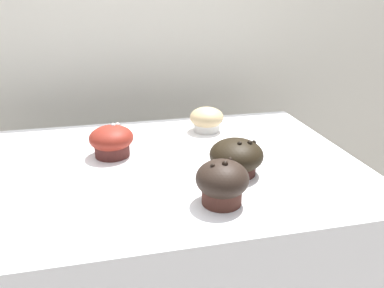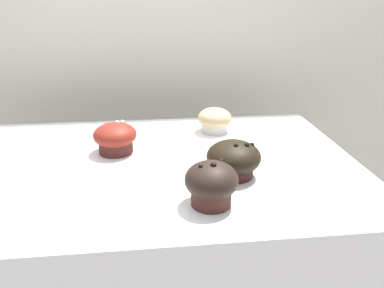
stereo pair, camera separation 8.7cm
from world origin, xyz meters
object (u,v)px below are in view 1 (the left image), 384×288
object	(u,v)px
muffin_front_left	(207,119)
muffin_front_center	(236,157)
muffin_back_left	(222,182)
muffin_back_right	(112,141)

from	to	relation	value
muffin_front_left	muffin_front_center	bearing A→B (deg)	-91.24
muffin_front_left	muffin_back_left	bearing A→B (deg)	-100.59
muffin_front_center	muffin_front_left	distance (m)	0.28
muffin_back_left	muffin_back_right	bearing A→B (deg)	126.00
muffin_back_right	muffin_front_left	distance (m)	0.30
muffin_front_center	muffin_front_left	bearing A→B (deg)	88.76
muffin_front_center	muffin_front_left	xyz separation A→B (m)	(0.01, 0.28, -0.00)
muffin_back_left	muffin_back_right	world-z (taller)	muffin_back_left
muffin_front_center	muffin_back_left	size ratio (longest dim) A/B	1.18
muffin_back_left	muffin_front_left	bearing A→B (deg)	79.41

